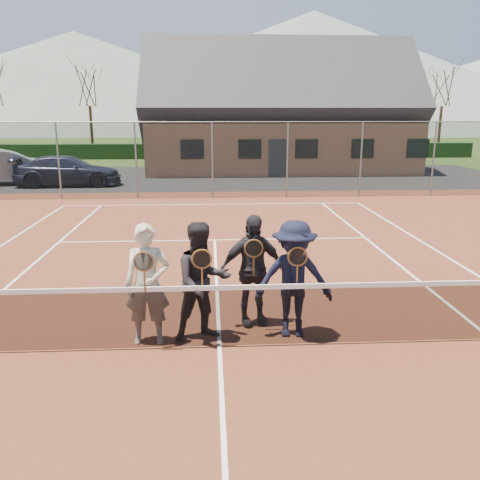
{
  "coord_description": "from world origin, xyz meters",
  "views": [
    {
      "loc": [
        -0.1,
        -6.83,
        3.35
      ],
      "look_at": [
        0.39,
        1.5,
        1.25
      ],
      "focal_mm": 38.0,
      "sensor_mm": 36.0,
      "label": 1
    }
  ],
  "objects_px": {
    "player_d": "(294,279)",
    "clubhouse": "(278,101)",
    "car_b": "(7,167)",
    "player_a": "(147,285)",
    "tennis_net": "(219,314)",
    "player_c": "(252,270)",
    "car_c": "(68,171)",
    "player_b": "(203,282)"
  },
  "relations": [
    {
      "from": "car_c",
      "to": "clubhouse",
      "type": "bearing_deg",
      "value": -60.96
    },
    {
      "from": "player_b",
      "to": "player_c",
      "type": "height_order",
      "value": "same"
    },
    {
      "from": "player_d",
      "to": "tennis_net",
      "type": "bearing_deg",
      "value": -162.9
    },
    {
      "from": "tennis_net",
      "to": "player_c",
      "type": "relative_size",
      "value": 6.49
    },
    {
      "from": "clubhouse",
      "to": "player_d",
      "type": "bearing_deg",
      "value": -96.92
    },
    {
      "from": "car_c",
      "to": "player_d",
      "type": "relative_size",
      "value": 2.69
    },
    {
      "from": "tennis_net",
      "to": "clubhouse",
      "type": "distance_m",
      "value": 24.57
    },
    {
      "from": "player_c",
      "to": "player_d",
      "type": "distance_m",
      "value": 0.77
    },
    {
      "from": "car_c",
      "to": "player_d",
      "type": "bearing_deg",
      "value": -157.66
    },
    {
      "from": "clubhouse",
      "to": "player_c",
      "type": "relative_size",
      "value": 8.67
    },
    {
      "from": "car_c",
      "to": "player_b",
      "type": "height_order",
      "value": "player_b"
    },
    {
      "from": "car_c",
      "to": "player_b",
      "type": "bearing_deg",
      "value": -161.6
    },
    {
      "from": "clubhouse",
      "to": "player_b",
      "type": "height_order",
      "value": "clubhouse"
    },
    {
      "from": "car_b",
      "to": "player_b",
      "type": "bearing_deg",
      "value": -175.47
    },
    {
      "from": "car_b",
      "to": "car_c",
      "type": "xyz_separation_m",
      "value": [
        3.07,
        -0.84,
        -0.11
      ]
    },
    {
      "from": "car_c",
      "to": "player_c",
      "type": "relative_size",
      "value": 2.69
    },
    {
      "from": "car_c",
      "to": "player_a",
      "type": "relative_size",
      "value": 2.69
    },
    {
      "from": "tennis_net",
      "to": "player_a",
      "type": "height_order",
      "value": "player_a"
    },
    {
      "from": "player_d",
      "to": "player_c",
      "type": "bearing_deg",
      "value": 140.04
    },
    {
      "from": "car_c",
      "to": "player_d",
      "type": "distance_m",
      "value": 18.81
    },
    {
      "from": "player_a",
      "to": "player_c",
      "type": "distance_m",
      "value": 1.69
    },
    {
      "from": "car_c",
      "to": "car_b",
      "type": "bearing_deg",
      "value": 72.29
    },
    {
      "from": "car_b",
      "to": "car_c",
      "type": "relative_size",
      "value": 1.02
    },
    {
      "from": "player_d",
      "to": "clubhouse",
      "type": "bearing_deg",
      "value": 83.08
    },
    {
      "from": "car_b",
      "to": "clubhouse",
      "type": "bearing_deg",
      "value": -91.02
    },
    {
      "from": "player_a",
      "to": "player_d",
      "type": "relative_size",
      "value": 1.0
    },
    {
      "from": "player_d",
      "to": "player_b",
      "type": "bearing_deg",
      "value": -178.41
    },
    {
      "from": "player_a",
      "to": "car_b",
      "type": "bearing_deg",
      "value": 115.97
    },
    {
      "from": "car_b",
      "to": "tennis_net",
      "type": "distance_m",
      "value": 20.74
    },
    {
      "from": "car_b",
      "to": "player_a",
      "type": "height_order",
      "value": "player_a"
    },
    {
      "from": "player_b",
      "to": "car_b",
      "type": "bearing_deg",
      "value": 118.09
    },
    {
      "from": "car_c",
      "to": "player_b",
      "type": "distance_m",
      "value": 18.31
    },
    {
      "from": "clubhouse",
      "to": "player_a",
      "type": "height_order",
      "value": "clubhouse"
    },
    {
      "from": "clubhouse",
      "to": "player_a",
      "type": "xyz_separation_m",
      "value": [
        -5.04,
        -23.77,
        -3.07
      ]
    },
    {
      "from": "player_a",
      "to": "player_c",
      "type": "xyz_separation_m",
      "value": [
        1.58,
        0.61,
        -0.0
      ]
    },
    {
      "from": "car_b",
      "to": "player_d",
      "type": "height_order",
      "value": "player_d"
    },
    {
      "from": "tennis_net",
      "to": "clubhouse",
      "type": "relative_size",
      "value": 0.75
    },
    {
      "from": "car_b",
      "to": "tennis_net",
      "type": "relative_size",
      "value": 0.42
    },
    {
      "from": "car_b",
      "to": "player_d",
      "type": "xyz_separation_m",
      "value": [
        10.95,
        -17.92,
        0.11
      ]
    },
    {
      "from": "player_b",
      "to": "car_c",
      "type": "bearing_deg",
      "value": 110.83
    },
    {
      "from": "tennis_net",
      "to": "player_c",
      "type": "distance_m",
      "value": 1.07
    },
    {
      "from": "player_a",
      "to": "player_d",
      "type": "xyz_separation_m",
      "value": [
        2.17,
        0.12,
        -0.0
      ]
    }
  ]
}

